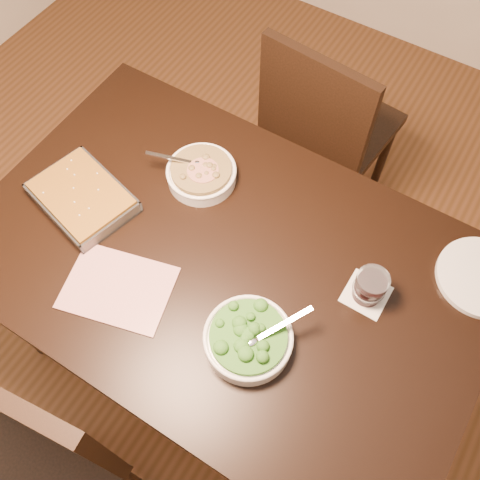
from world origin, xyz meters
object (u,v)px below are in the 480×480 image
Objects in this scene: baking_dish at (82,198)px; chair_near at (22,475)px; chair_far at (324,127)px; stew_bowl at (201,173)px; wine_tumbler at (370,286)px; broccoli_bowl at (248,339)px; table at (226,275)px.

baking_dish is 0.33× the size of chair_near.
baking_dish is 0.95m from chair_far.
chair_near reaches higher than chair_far.
stew_bowl reaches higher than baking_dish.
wine_tumbler is (0.80, 0.16, 0.03)m from baking_dish.
chair_near reaches higher than baking_dish.
broccoli_bowl is at bearing -125.16° from wine_tumbler.
broccoli_bowl is at bearing -43.41° from stew_bowl.
chair_near is (-0.54, -0.81, -0.26)m from wine_tumbler.
stew_bowl is 0.22× the size of chair_near.
chair_far is (0.14, 0.58, -0.28)m from stew_bowl.
wine_tumbler is 0.10× the size of chair_near.
chair_far is (0.38, 0.83, -0.27)m from baking_dish.
chair_near is at bearing 91.26° from chair_far.
table is 0.27m from broccoli_bowl.
stew_bowl is 0.34m from baking_dish.
wine_tumbler reaches higher than stew_bowl.
wine_tumbler is at bearing 50.21° from chair_near.
stew_bowl is (-0.20, 0.19, 0.12)m from table.
chair_far is at bearing 79.86° from baking_dish.
broccoli_bowl is 1.01m from chair_far.
chair_near is 1.48m from chair_far.
wine_tumbler is at bearing 54.84° from broccoli_bowl.
table is 1.45× the size of chair_near.
broccoli_bowl is at bearing 109.59° from chair_far.
baking_dish is 3.49× the size of wine_tumbler.
table is 0.73m from chair_near.
chair_far is at bearing 122.80° from wine_tumbler.
chair_far reaches higher than broccoli_bowl.
baking_dish is at bearing 70.97° from chair_far.
wine_tumbler reaches higher than broccoli_bowl.
broccoli_bowl reaches higher than baking_dish.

